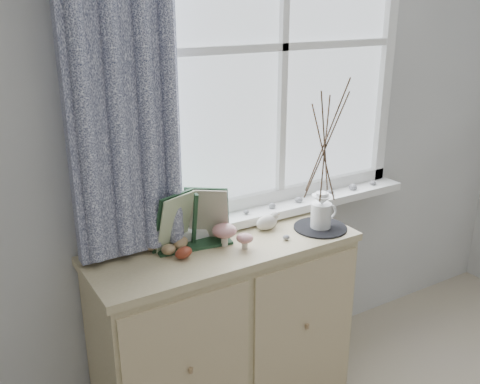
{
  "coord_description": "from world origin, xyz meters",
  "views": [
    {
      "loc": [
        -1.19,
        -0.08,
        1.85
      ],
      "look_at": [
        -0.1,
        1.7,
        1.1
      ],
      "focal_mm": 40.0,
      "sensor_mm": 36.0,
      "label": 1
    }
  ],
  "objects_px": {
    "sideboard": "(226,328)",
    "toadstool_cluster": "(229,233)",
    "twig_pitcher": "(325,143)",
    "botanical_book": "(196,220)"
  },
  "relations": [
    {
      "from": "toadstool_cluster",
      "to": "twig_pitcher",
      "type": "xyz_separation_m",
      "value": [
        0.46,
        -0.05,
        0.35
      ]
    },
    {
      "from": "botanical_book",
      "to": "twig_pitcher",
      "type": "relative_size",
      "value": 0.53
    },
    {
      "from": "toadstool_cluster",
      "to": "twig_pitcher",
      "type": "height_order",
      "value": "twig_pitcher"
    },
    {
      "from": "sideboard",
      "to": "botanical_book",
      "type": "height_order",
      "value": "botanical_book"
    },
    {
      "from": "toadstool_cluster",
      "to": "twig_pitcher",
      "type": "distance_m",
      "value": 0.58
    },
    {
      "from": "botanical_book",
      "to": "toadstool_cluster",
      "type": "height_order",
      "value": "botanical_book"
    },
    {
      "from": "sideboard",
      "to": "botanical_book",
      "type": "distance_m",
      "value": 0.57
    },
    {
      "from": "botanical_book",
      "to": "twig_pitcher",
      "type": "height_order",
      "value": "twig_pitcher"
    },
    {
      "from": "toadstool_cluster",
      "to": "twig_pitcher",
      "type": "bearing_deg",
      "value": -6.8
    },
    {
      "from": "sideboard",
      "to": "toadstool_cluster",
      "type": "distance_m",
      "value": 0.49
    }
  ]
}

